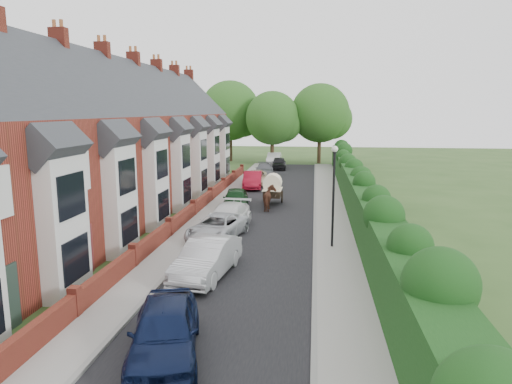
% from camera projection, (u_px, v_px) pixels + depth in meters
% --- Properties ---
extents(ground, '(140.00, 140.00, 0.00)m').
position_uv_depth(ground, '(254.00, 273.00, 19.43)').
color(ground, '#2D4C1E').
rests_on(ground, ground).
extents(road, '(6.00, 58.00, 0.02)m').
position_uv_depth(road, '(269.00, 215.00, 30.23)').
color(road, black).
rests_on(road, ground).
extents(pavement_hedge_side, '(2.20, 58.00, 0.12)m').
position_uv_depth(pavement_hedge_side, '(331.00, 216.00, 29.71)').
color(pavement_hedge_side, gray).
rests_on(pavement_hedge_side, ground).
extents(pavement_house_side, '(1.70, 58.00, 0.12)m').
position_uv_depth(pavement_house_side, '(212.00, 213.00, 30.71)').
color(pavement_house_side, gray).
rests_on(pavement_house_side, ground).
extents(kerb_hedge_side, '(0.18, 58.00, 0.13)m').
position_uv_depth(kerb_hedge_side, '(315.00, 215.00, 29.84)').
color(kerb_hedge_side, gray).
rests_on(kerb_hedge_side, ground).
extents(kerb_house_side, '(0.18, 58.00, 0.13)m').
position_uv_depth(kerb_house_side, '(224.00, 213.00, 30.61)').
color(kerb_house_side, gray).
rests_on(kerb_house_side, ground).
extents(hedge, '(2.10, 58.00, 2.85)m').
position_uv_depth(hedge, '(360.00, 193.00, 29.21)').
color(hedge, '#133811').
rests_on(hedge, ground).
extents(terrace_row, '(9.05, 40.50, 11.50)m').
position_uv_depth(terrace_row, '(110.00, 147.00, 29.76)').
color(terrace_row, maroon).
rests_on(terrace_row, ground).
extents(garden_wall_row, '(0.35, 40.35, 1.10)m').
position_uv_depth(garden_wall_row, '(193.00, 209.00, 29.79)').
color(garden_wall_row, maroon).
rests_on(garden_wall_row, ground).
extents(lamppost, '(0.32, 0.32, 5.16)m').
position_uv_depth(lamppost, '(334.00, 184.00, 22.33)').
color(lamppost, black).
rests_on(lamppost, ground).
extents(tree_far_left, '(7.14, 6.80, 9.29)m').
position_uv_depth(tree_far_left, '(275.00, 120.00, 57.89)').
color(tree_far_left, '#332316').
rests_on(tree_far_left, ground).
extents(tree_far_right, '(7.98, 7.60, 10.31)m').
position_uv_depth(tree_far_right, '(323.00, 115.00, 58.97)').
color(tree_far_right, '#332316').
rests_on(tree_far_right, ground).
extents(tree_far_back, '(8.40, 8.00, 10.82)m').
position_uv_depth(tree_far_back, '(233.00, 112.00, 61.41)').
color(tree_far_back, '#332316').
rests_on(tree_far_back, ground).
extents(car_navy, '(2.90, 4.94, 1.58)m').
position_uv_depth(car_navy, '(165.00, 331.00, 12.71)').
color(car_navy, '#0B1433').
rests_on(car_navy, ground).
extents(car_silver_a, '(2.26, 4.94, 1.57)m').
position_uv_depth(car_silver_a, '(207.00, 258.00, 18.95)').
color(car_silver_a, '#B4B4B9').
rests_on(car_silver_a, ground).
extents(car_silver_b, '(3.11, 5.05, 1.30)m').
position_uv_depth(car_silver_b, '(217.00, 227.00, 24.54)').
color(car_silver_b, '#B4B7BC').
rests_on(car_silver_b, ground).
extents(car_white, '(2.42, 5.17, 1.46)m').
position_uv_depth(car_white, '(228.00, 217.00, 26.45)').
color(car_white, white).
rests_on(car_white, ground).
extents(car_green, '(2.19, 4.43, 1.45)m').
position_uv_depth(car_green, '(236.00, 199.00, 31.99)').
color(car_green, black).
rests_on(car_green, ground).
extents(car_red, '(2.00, 4.68, 1.50)m').
position_uv_depth(car_red, '(253.00, 180.00, 40.59)').
color(car_red, maroon).
rests_on(car_red, ground).
extents(car_beige, '(2.94, 4.92, 1.28)m').
position_uv_depth(car_beige, '(257.00, 177.00, 42.92)').
color(car_beige, '#C6B98F').
rests_on(car_beige, ground).
extents(car_grey, '(2.09, 4.58, 1.30)m').
position_uv_depth(car_grey, '(264.00, 170.00, 48.38)').
color(car_grey, '#5A5C62').
rests_on(car_grey, ground).
extents(car_black, '(1.89, 4.24, 1.42)m').
position_uv_depth(car_black, '(279.00, 163.00, 53.88)').
color(car_black, black).
rests_on(car_black, ground).
extents(horse, '(1.07, 2.08, 1.70)m').
position_uv_depth(horse, '(270.00, 198.00, 31.50)').
color(horse, '#512C1D').
rests_on(horse, ground).
extents(horse_cart, '(1.42, 3.14, 2.26)m').
position_uv_depth(horse_cart, '(273.00, 187.00, 33.55)').
color(horse_cart, black).
rests_on(horse_cart, ground).
extents(car_extra_far, '(1.63, 4.67, 1.54)m').
position_uv_depth(car_extra_far, '(274.00, 159.00, 57.98)').
color(car_extra_far, silver).
rests_on(car_extra_far, ground).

